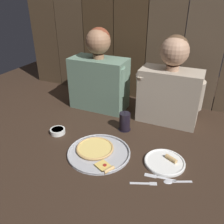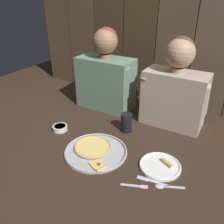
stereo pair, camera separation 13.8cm
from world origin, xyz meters
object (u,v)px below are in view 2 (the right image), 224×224
Objects in this scene: dinner_plate at (160,166)px; dipping_bowl at (60,128)px; drinking_glass at (126,122)px; diner_left at (106,75)px; diner_right at (175,88)px; pizza_tray at (95,150)px.

dinner_plate is 0.70m from dipping_bowl.
diner_left is (-0.30, 0.24, 0.20)m from drinking_glass.
diner_right is at bearing 46.42° from drinking_glass.
diner_right is at bearing 37.43° from dipping_bowl.
dinner_plate reaches higher than pizza_tray.
pizza_tray is 0.64m from diner_left.
dinner_plate is 0.40m from drinking_glass.
drinking_glass is (-0.32, 0.23, 0.05)m from dinner_plate.
drinking_glass is 1.26× the size of dipping_bowl.
diner_right reaches higher than drinking_glass.
dinner_plate is 1.80× the size of drinking_glass.
dipping_bowl reaches higher than pizza_tray.
dipping_bowl is (-0.70, 0.01, 0.01)m from dinner_plate.
diner_right is (-0.10, 0.47, 0.26)m from dinner_plate.
diner_right is (0.27, 0.53, 0.25)m from pizza_tray.
dinner_plate is at bearing 9.84° from pizza_tray.
dipping_bowl is at bearing -149.26° from drinking_glass.
diner_right is at bearing 0.01° from diner_left.
dipping_bowl is 0.80m from diner_right.
dipping_bowl is 0.16× the size of diner_right.
drinking_glass reaches higher than dinner_plate.
pizza_tray is at bearing -117.12° from diner_right.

